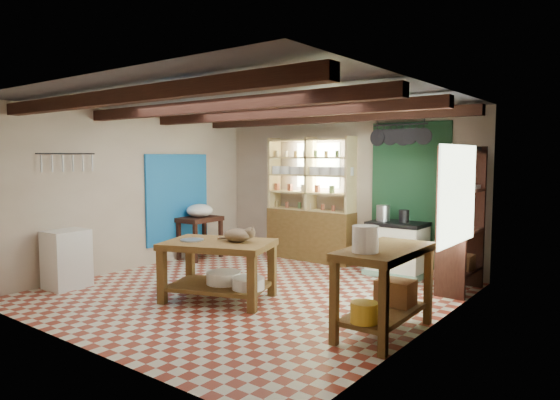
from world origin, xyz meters
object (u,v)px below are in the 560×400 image
Objects in this scene: work_table at (219,271)px; cat at (238,235)px; stove at (397,249)px; right_counter at (384,291)px; prep_table at (200,238)px; white_cabinet at (67,259)px.

work_table is 0.53m from cat.
work_table is 2.95m from stove.
stove is at bearing 44.09° from work_table.
cat reaches higher than work_table.
right_counter is 2.08m from cat.
prep_table is 2.84m from cat.
stove reaches higher than white_cabinet.
right_counter reaches higher than prep_table.
work_table is at bearing -40.11° from prep_table.
prep_table is at bearing 87.37° from white_cabinet.
stove is at bearing 14.25° from prep_table.
cat is at bearing 179.57° from right_counter.
work_table is at bearing -177.12° from right_counter.
prep_table is (-2.12, 1.68, -0.00)m from work_table.
cat is at bearing 11.31° from work_table.
stove is at bearing 36.98° from cat.
work_table is 1.77× the size of prep_table.
work_table is 1.57× the size of stove.
stove is 0.67× the size of right_counter.
right_counter is at bearing -16.19° from work_table.
prep_table is at bearing -163.82° from stove.
right_counter is (4.38, -1.52, 0.08)m from prep_table.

